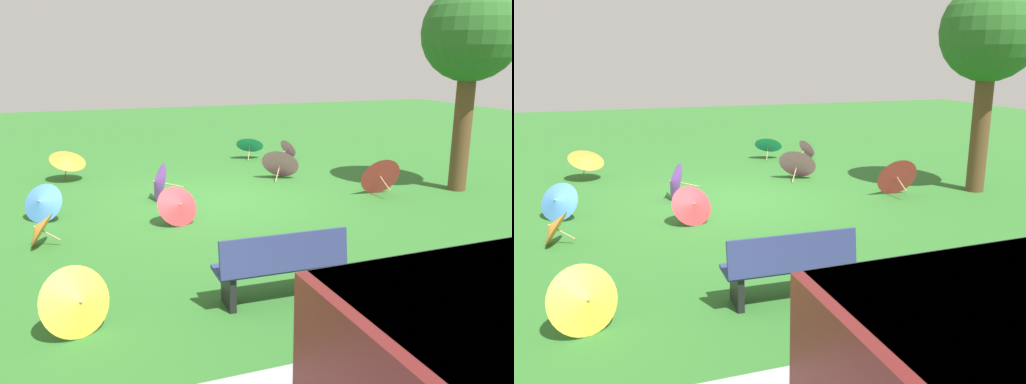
% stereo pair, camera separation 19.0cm
% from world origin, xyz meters
% --- Properties ---
extents(ground, '(40.00, 40.00, 0.00)m').
position_xyz_m(ground, '(0.00, 0.00, 0.00)').
color(ground, '#2D6B28').
extents(park_bench, '(1.61, 0.51, 0.90)m').
position_xyz_m(park_bench, '(0.55, 4.78, 0.47)').
color(park_bench, navy).
rests_on(park_bench, ground).
extents(shade_tree, '(2.04, 2.04, 4.40)m').
position_xyz_m(shade_tree, '(-5.28, 1.02, 3.29)').
color(shade_tree, brown).
rests_on(shade_tree, ground).
extents(parasol_pink_0, '(0.61, 0.67, 0.55)m').
position_xyz_m(parasol_pink_0, '(-3.35, -3.90, 0.28)').
color(parasol_pink_0, tan).
rests_on(parasol_pink_0, ground).
extents(parasol_pink_1, '(1.15, 1.10, 0.84)m').
position_xyz_m(parasol_pink_1, '(-2.03, -1.40, 0.42)').
color(parasol_pink_1, tan).
rests_on(parasol_pink_1, ground).
extents(parasol_yellow_0, '(0.89, 0.89, 0.79)m').
position_xyz_m(parasol_yellow_0, '(2.89, 4.81, 0.39)').
color(parasol_yellow_0, tan).
rests_on(parasol_yellow_0, ground).
extents(parasol_red_0, '(0.93, 0.82, 0.88)m').
position_xyz_m(parasol_red_0, '(-3.40, 0.76, 0.44)').
color(parasol_red_0, tan).
rests_on(parasol_red_0, ground).
extents(parasol_blue_0, '(0.89, 0.81, 0.71)m').
position_xyz_m(parasol_blue_0, '(3.36, 0.32, 0.35)').
color(parasol_blue_0, tan).
rests_on(parasol_blue_0, ground).
extents(parasol_red_1, '(0.87, 0.79, 0.71)m').
position_xyz_m(parasol_red_1, '(1.07, 1.36, 0.35)').
color(parasol_red_1, tan).
rests_on(parasol_red_1, ground).
extents(parasol_teal_1, '(1.03, 1.00, 0.76)m').
position_xyz_m(parasol_teal_1, '(-2.17, -4.04, 0.45)').
color(parasol_teal_1, tan).
rests_on(parasol_teal_1, ground).
extents(parasol_orange_1, '(1.12, 1.11, 0.81)m').
position_xyz_m(parasol_orange_1, '(2.82, -2.84, 0.55)').
color(parasol_orange_1, tan).
rests_on(parasol_orange_1, ground).
extents(parasol_orange_2, '(0.61, 0.70, 0.59)m').
position_xyz_m(parasol_orange_2, '(3.37, 1.71, 0.29)').
color(parasol_orange_2, tan).
rests_on(parasol_orange_2, ground).
extents(parasol_purple_2, '(0.74, 0.80, 0.79)m').
position_xyz_m(parasol_purple_2, '(1.15, -0.38, 0.39)').
color(parasol_purple_2, tan).
rests_on(parasol_purple_2, ground).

